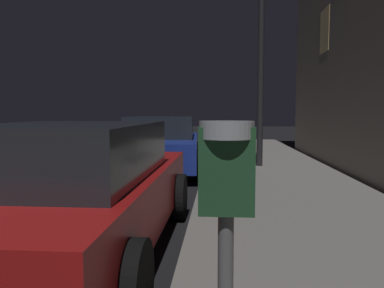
{
  "coord_description": "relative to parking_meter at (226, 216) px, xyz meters",
  "views": [
    {
      "loc": [
        4.39,
        -1.68,
        1.55
      ],
      "look_at": [
        4.11,
        2.11,
        1.23
      ],
      "focal_mm": 35.61,
      "sensor_mm": 36.0,
      "label": 1
    }
  ],
  "objects": [
    {
      "name": "parking_meter",
      "position": [
        0.0,
        0.0,
        0.0
      ],
      "size": [
        0.19,
        0.19,
        1.37
      ],
      "color": "#59595B",
      "rests_on": "sidewalk"
    },
    {
      "name": "car_red",
      "position": [
        -1.56,
        2.6,
        -0.47
      ],
      "size": [
        2.1,
        4.56,
        1.43
      ],
      "color": "maroon",
      "rests_on": "ground"
    },
    {
      "name": "car_blue",
      "position": [
        -1.56,
        8.6,
        -0.47
      ],
      "size": [
        2.32,
        4.69,
        1.43
      ],
      "color": "navy",
      "rests_on": "ground"
    },
    {
      "name": "street_lamp",
      "position": [
        1.02,
        8.67,
        2.32
      ],
      "size": [
        0.44,
        0.44,
        5.01
      ],
      "color": "black",
      "rests_on": "sidewalk"
    }
  ]
}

